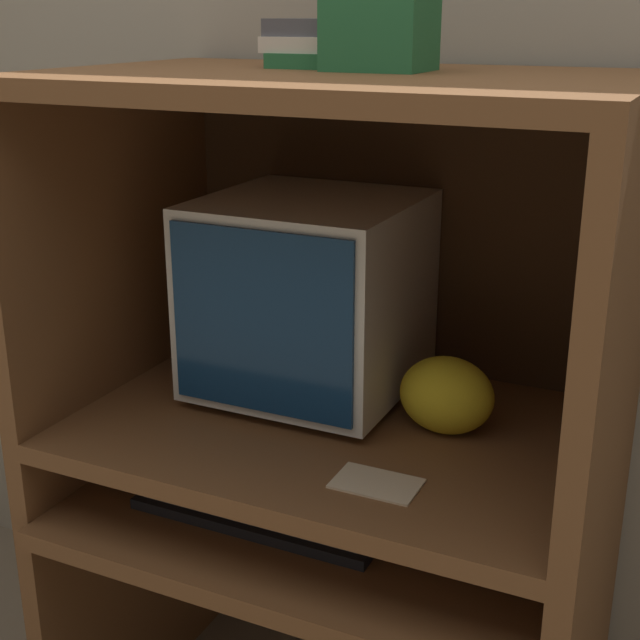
% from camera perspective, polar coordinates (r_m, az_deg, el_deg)
% --- Properties ---
extents(wall_back, '(6.00, 0.06, 2.60)m').
position_cam_1_polar(wall_back, '(1.91, 6.10, 12.43)').
color(wall_back, gray).
rests_on(wall_back, ground_plane).
extents(desk_base, '(1.01, 0.70, 0.63)m').
position_cam_1_polar(desk_base, '(1.86, 0.35, -17.59)').
color(desk_base, brown).
rests_on(desk_base, ground_plane).
extents(desk_monitor_shelf, '(1.01, 0.67, 0.16)m').
position_cam_1_polar(desk_monitor_shelf, '(1.71, 0.96, -7.50)').
color(desk_monitor_shelf, brown).
rests_on(desk_monitor_shelf, desk_base).
extents(hutch_upper, '(1.01, 0.67, 0.63)m').
position_cam_1_polar(hutch_upper, '(1.59, 1.60, 8.01)').
color(hutch_upper, brown).
rests_on(hutch_upper, desk_monitor_shelf).
extents(crt_monitor, '(0.40, 0.41, 0.39)m').
position_cam_1_polar(crt_monitor, '(1.75, -0.68, 1.62)').
color(crt_monitor, beige).
rests_on(crt_monitor, desk_monitor_shelf).
extents(keyboard, '(0.48, 0.16, 0.03)m').
position_cam_1_polar(keyboard, '(1.70, -3.73, -12.09)').
color(keyboard, black).
rests_on(keyboard, desk_base).
extents(mouse, '(0.07, 0.05, 0.03)m').
position_cam_1_polar(mouse, '(1.60, 5.84, -14.12)').
color(mouse, '#28282B').
rests_on(mouse, desk_base).
extents(snack_bag, '(0.17, 0.13, 0.14)m').
position_cam_1_polar(snack_bag, '(1.64, 8.11, -4.78)').
color(snack_bag, gold).
rests_on(snack_bag, desk_monitor_shelf).
extents(book_stack, '(0.15, 0.11, 0.08)m').
position_cam_1_polar(book_stack, '(1.66, -0.82, 17.27)').
color(book_stack, '#236638').
rests_on(book_stack, hutch_upper).
extents(paper_card, '(0.14, 0.09, 0.00)m').
position_cam_1_polar(paper_card, '(1.48, 3.64, -10.40)').
color(paper_card, '#CCB28C').
rests_on(paper_card, desk_monitor_shelf).
extents(storage_box, '(0.17, 0.14, 0.12)m').
position_cam_1_polar(storage_box, '(1.57, 3.87, 17.75)').
color(storage_box, '#236638').
rests_on(storage_box, hutch_upper).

